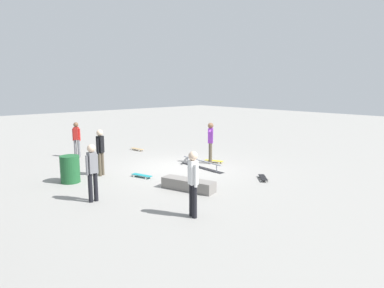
{
  "coord_description": "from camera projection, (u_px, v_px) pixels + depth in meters",
  "views": [
    {
      "loc": [
        -10.06,
        8.63,
        3.2
      ],
      "look_at": [
        -0.5,
        -0.13,
        1.0
      ],
      "focal_mm": 32.8,
      "sensor_mm": 36.0,
      "label": 1
    }
  ],
  "objects": [
    {
      "name": "bystander_black_shirt",
      "position": [
        100.0,
        150.0,
        12.35
      ],
      "size": [
        0.27,
        0.36,
        1.65
      ],
      "rotation": [
        0.0,
        0.0,
        5.19
      ],
      "color": "brown",
      "rests_on": "ground_plane"
    },
    {
      "name": "skateboard_main",
      "position": [
        214.0,
        161.0,
        14.57
      ],
      "size": [
        0.82,
        0.49,
        0.09
      ],
      "rotation": [
        0.0,
        0.0,
        3.53
      ],
      "color": "yellow",
      "rests_on": "ground_plane"
    },
    {
      "name": "loose_skateboard_natural",
      "position": [
        137.0,
        149.0,
        17.26
      ],
      "size": [
        0.82,
        0.33,
        0.09
      ],
      "rotation": [
        0.0,
        0.0,
        0.12
      ],
      "color": "tan",
      "rests_on": "ground_plane"
    },
    {
      "name": "bystander_white_shirt",
      "position": [
        193.0,
        180.0,
        8.44
      ],
      "size": [
        0.37,
        0.24,
        1.64
      ],
      "rotation": [
        0.0,
        0.0,
        5.99
      ],
      "color": "black",
      "rests_on": "ground_plane"
    },
    {
      "name": "loose_skateboard_black",
      "position": [
        263.0,
        178.0,
        11.94
      ],
      "size": [
        0.71,
        0.7,
        0.09
      ],
      "rotation": [
        0.0,
        0.0,
        2.37
      ],
      "color": "black",
      "rests_on": "ground_plane"
    },
    {
      "name": "ground_plane",
      "position": [
        181.0,
        168.0,
        13.6
      ],
      "size": [
        60.0,
        60.0,
        0.0
      ],
      "primitive_type": "plane",
      "color": "gray"
    },
    {
      "name": "loose_skateboard_teal",
      "position": [
        142.0,
        175.0,
        12.23
      ],
      "size": [
        0.82,
        0.41,
        0.09
      ],
      "rotation": [
        0.0,
        0.0,
        3.41
      ],
      "color": "teal",
      "rests_on": "ground_plane"
    },
    {
      "name": "grind_rail",
      "position": [
        201.0,
        165.0,
        13.63
      ],
      "size": [
        2.32,
        0.36,
        0.31
      ],
      "rotation": [
        0.0,
        0.0,
        -0.05
      ],
      "color": "black",
      "rests_on": "ground_plane"
    },
    {
      "name": "skater_main",
      "position": [
        210.0,
        140.0,
        14.29
      ],
      "size": [
        0.9,
        1.11,
        1.68
      ],
      "rotation": [
        0.0,
        0.0,
        2.24
      ],
      "color": "brown",
      "rests_on": "ground_plane"
    },
    {
      "name": "skate_ledge",
      "position": [
        188.0,
        185.0,
        10.75
      ],
      "size": [
        1.78,
        0.93,
        0.34
      ],
      "primitive_type": "cube",
      "rotation": [
        0.0,
        0.0,
        0.28
      ],
      "color": "gray",
      "rests_on": "ground_plane"
    },
    {
      "name": "bystander_red_shirt",
      "position": [
        77.0,
        138.0,
        15.48
      ],
      "size": [
        0.3,
        0.31,
        1.57
      ],
      "rotation": [
        0.0,
        0.0,
        3.95
      ],
      "color": "slate",
      "rests_on": "ground_plane"
    },
    {
      "name": "trash_bin",
      "position": [
        70.0,
        169.0,
        11.56
      ],
      "size": [
        0.62,
        0.62,
        0.9
      ],
      "primitive_type": "cylinder",
      "color": "#1E592D",
      "rests_on": "ground_plane"
    },
    {
      "name": "bystander_grey_shirt",
      "position": [
        92.0,
        170.0,
        9.56
      ],
      "size": [
        0.22,
        0.36,
        1.61
      ],
      "rotation": [
        0.0,
        0.0,
        4.73
      ],
      "color": "black",
      "rests_on": "ground_plane"
    }
  ]
}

